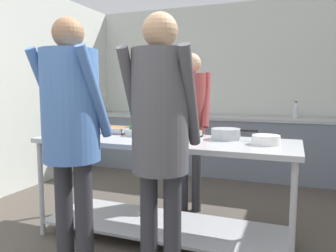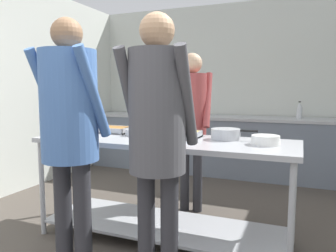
% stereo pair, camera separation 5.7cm
% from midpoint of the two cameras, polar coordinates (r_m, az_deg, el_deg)
% --- Properties ---
extents(wall_rear, '(4.60, 0.06, 2.65)m').
position_cam_midpoint_polar(wall_rear, '(5.41, 10.06, 6.55)').
color(wall_rear, silver).
rests_on(wall_rear, ground_plane).
extents(wall_left, '(0.06, 4.35, 2.65)m').
position_cam_midpoint_polar(wall_left, '(4.60, -25.08, 6.10)').
color(wall_left, silver).
rests_on(wall_left, ground_plane).
extents(back_counter, '(4.44, 0.65, 0.89)m').
position_cam_midpoint_polar(back_counter, '(5.12, 9.06, -3.28)').
color(back_counter, slate).
rests_on(back_counter, ground_plane).
extents(serving_counter, '(2.19, 0.75, 0.88)m').
position_cam_midpoint_polar(serving_counter, '(2.84, -1.32, -7.95)').
color(serving_counter, '#ADAFB5').
rests_on(serving_counter, ground_plane).
extents(serving_tray_roast, '(0.49, 0.27, 0.05)m').
position_cam_midpoint_polar(serving_tray_roast, '(3.28, -11.22, -0.62)').
color(serving_tray_roast, '#ADAFB5').
rests_on(serving_tray_roast, serving_counter).
extents(broccoli_bowl, '(0.22, 0.22, 0.10)m').
position_cam_midpoint_polar(broccoli_bowl, '(3.00, -5.99, -0.85)').
color(broccoli_bowl, '#B2B2B7').
rests_on(broccoli_bowl, serving_counter).
extents(serving_tray_vegetables, '(0.43, 0.29, 0.05)m').
position_cam_midpoint_polar(serving_tray_vegetables, '(2.87, 0.58, -1.47)').
color(serving_tray_vegetables, '#ADAFB5').
rests_on(serving_tray_vegetables, serving_counter).
extents(sauce_pan, '(0.38, 0.24, 0.09)m').
position_cam_midpoint_polar(sauce_pan, '(2.79, 9.48, -1.29)').
color(sauce_pan, '#ADAFB5').
rests_on(sauce_pan, serving_counter).
extents(plate_stack, '(0.22, 0.22, 0.07)m').
position_cam_midpoint_polar(plate_stack, '(2.60, 16.08, -2.33)').
color(plate_stack, white).
rests_on(plate_stack, serving_counter).
extents(guest_serving_left, '(0.45, 0.35, 1.75)m').
position_cam_midpoint_polar(guest_serving_left, '(1.97, -2.18, 0.16)').
color(guest_serving_left, '#2D2D33').
rests_on(guest_serving_left, ground_plane).
extents(guest_serving_right, '(0.49, 0.38, 1.77)m').
position_cam_midpoint_polar(guest_serving_right, '(2.32, -17.23, 1.01)').
color(guest_serving_right, '#2D2D33').
rests_on(guest_serving_right, ground_plane).
extents(cook_behind_counter, '(0.45, 0.38, 1.67)m').
position_cam_midpoint_polar(cook_behind_counter, '(3.43, 3.47, 2.16)').
color(cook_behind_counter, '#2D2D33').
rests_on(cook_behind_counter, ground_plane).
extents(water_bottle, '(0.08, 0.08, 0.24)m').
position_cam_midpoint_polar(water_bottle, '(4.96, 21.06, 2.52)').
color(water_bottle, silver).
rests_on(water_bottle, back_counter).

